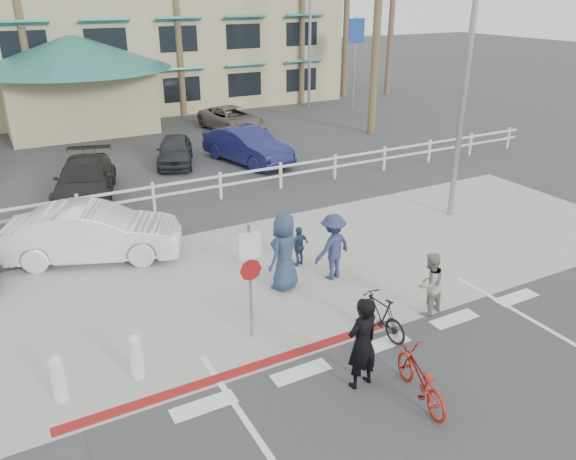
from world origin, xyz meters
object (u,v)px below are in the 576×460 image
bike_black (380,315)px  car_white_sedan (93,233)px  bike_red (420,378)px  sign_post (250,276)px

bike_black → car_white_sedan: car_white_sedan is taller
bike_red → car_white_sedan: (-3.96, 8.78, 0.31)m
sign_post → car_white_sedan: 5.95m
bike_black → car_white_sedan: bearing=-59.8°
sign_post → bike_red: (1.81, -3.27, -1.00)m
bike_black → sign_post: bearing=-30.6°
car_white_sedan → sign_post: bearing=-137.6°
sign_post → bike_black: bearing=-26.4°
bike_black → car_white_sedan: size_ratio=0.34×
bike_red → bike_black: size_ratio=1.11×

